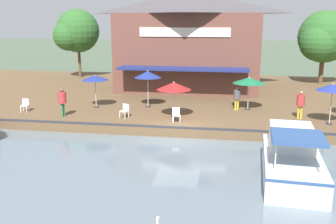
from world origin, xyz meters
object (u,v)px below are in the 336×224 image
object	(u,v)px
waterfront_restaurant	(189,40)
cafe_chair_beside_entrance	(176,114)
patio_umbrella_mid_patio_left	(249,80)
person_near_entrance	(301,101)
patio_umbrella_near_quay_edge	(95,78)
cafe_chair_far_corner_seat	(125,110)
patio_umbrella_back_row	(333,87)
tree_downstream_bank	(75,32)
patio_umbrella_by_entrance	(174,86)
motorboat_distant_upstream	(291,156)
person_mid_patio	(62,99)
tree_behind_restaurant	(323,38)
person_at_quay_edge	(237,96)
patio_umbrella_far_corner	(148,75)
cafe_chair_facing_river	(25,105)

from	to	relation	value
waterfront_restaurant	cafe_chair_beside_entrance	world-z (taller)	waterfront_restaurant
patio_umbrella_mid_patio_left	person_near_entrance	xyz separation A→B (m)	(2.01, 3.03, -0.90)
patio_umbrella_near_quay_edge	cafe_chair_far_corner_seat	xyz separation A→B (m)	(2.43, 2.74, -1.60)
patio_umbrella_near_quay_edge	cafe_chair_beside_entrance	distance (m)	6.88
patio_umbrella_back_row	person_near_entrance	distance (m)	2.12
patio_umbrella_mid_patio_left	tree_downstream_bank	size ratio (longest dim) A/B	0.32
patio_umbrella_by_entrance	motorboat_distant_upstream	bearing A→B (deg)	42.46
person_mid_patio	motorboat_distant_upstream	size ratio (longest dim) A/B	0.28
waterfront_restaurant	tree_behind_restaurant	xyz separation A→B (m)	(-4.22, 12.07, 0.04)
patio_umbrella_by_entrance	tree_downstream_bank	bearing A→B (deg)	-140.41
patio_umbrella_near_quay_edge	tree_downstream_bank	xyz separation A→B (m)	(-13.17, -6.72, 2.65)
patio_umbrella_near_quay_edge	tree_behind_restaurant	size ratio (longest dim) A/B	0.34
cafe_chair_far_corner_seat	patio_umbrella_by_entrance	bearing A→B (deg)	99.97
person_at_quay_edge	patio_umbrella_mid_patio_left	bearing A→B (deg)	109.25
person_near_entrance	person_at_quay_edge	bearing A→B (deg)	-114.72
patio_umbrella_far_corner	cafe_chair_beside_entrance	distance (m)	4.72
person_at_quay_edge	tree_behind_restaurant	world-z (taller)	tree_behind_restaurant
cafe_chair_beside_entrance	person_at_quay_edge	bearing A→B (deg)	135.07
patio_umbrella_far_corner	tree_behind_restaurant	distance (m)	18.77
patio_umbrella_mid_patio_left	cafe_chair_far_corner_seat	world-z (taller)	patio_umbrella_mid_patio_left
motorboat_distant_upstream	cafe_chair_far_corner_seat	bearing A→B (deg)	-123.86
patio_umbrella_far_corner	patio_umbrella_by_entrance	bearing A→B (deg)	40.26
patio_umbrella_far_corner	patio_umbrella_mid_patio_left	size ratio (longest dim) A/B	1.14
cafe_chair_facing_river	person_at_quay_edge	world-z (taller)	person_at_quay_edge
patio_umbrella_far_corner	cafe_chair_far_corner_seat	size ratio (longest dim) A/B	3.01
cafe_chair_facing_river	person_mid_patio	xyz separation A→B (m)	(0.90, 3.06, 0.68)
patio_umbrella_far_corner	cafe_chair_facing_river	xyz separation A→B (m)	(2.62, -7.78, -1.81)
cafe_chair_far_corner_seat	person_at_quay_edge	xyz separation A→B (m)	(-3.16, 6.92, 0.52)
waterfront_restaurant	patio_umbrella_back_row	world-z (taller)	waterfront_restaurant
tree_behind_restaurant	motorboat_distant_upstream	bearing A→B (deg)	-15.28
patio_umbrella_by_entrance	person_mid_patio	size ratio (longest dim) A/B	1.24
waterfront_restaurant	patio_umbrella_by_entrance	world-z (taller)	waterfront_restaurant
patio_umbrella_near_quay_edge	patio_umbrella_mid_patio_left	size ratio (longest dim) A/B	1.02
patio_umbrella_near_quay_edge	motorboat_distant_upstream	xyz separation A→B (m)	(8.50, 11.78, -1.84)
person_near_entrance	motorboat_distant_upstream	distance (m)	7.72
person_at_quay_edge	person_mid_patio	world-z (taller)	person_mid_patio
cafe_chair_beside_entrance	person_mid_patio	world-z (taller)	person_mid_patio
patio_umbrella_by_entrance	person_near_entrance	bearing A→B (deg)	96.56
cafe_chair_beside_entrance	person_near_entrance	distance (m)	7.68
patio_umbrella_far_corner	motorboat_distant_upstream	bearing A→B (deg)	41.86
patio_umbrella_far_corner	person_near_entrance	size ratio (longest dim) A/B	1.47
patio_umbrella_near_quay_edge	person_mid_patio	size ratio (longest dim) A/B	1.26
motorboat_distant_upstream	tree_downstream_bank	bearing A→B (deg)	-139.51
patio_umbrella_by_entrance	tree_behind_restaurant	world-z (taller)	tree_behind_restaurant
person_near_entrance	tree_behind_restaurant	world-z (taller)	tree_behind_restaurant
person_near_entrance	tree_behind_restaurant	size ratio (longest dim) A/B	0.26
cafe_chair_beside_entrance	motorboat_distant_upstream	world-z (taller)	motorboat_distant_upstream
person_near_entrance	person_at_quay_edge	world-z (taller)	person_near_entrance
patio_umbrella_far_corner	patio_umbrella_by_entrance	xyz separation A→B (m)	(2.59, 2.19, -0.30)
cafe_chair_facing_river	motorboat_distant_upstream	world-z (taller)	motorboat_distant_upstream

